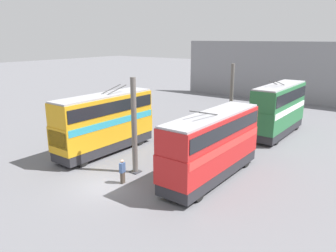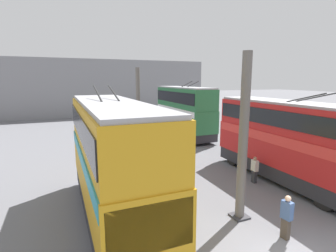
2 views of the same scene
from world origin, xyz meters
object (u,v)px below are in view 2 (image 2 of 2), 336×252
object	(u,v)px
bus_left_near	(287,136)
oil_drum	(158,133)
bus_right_mid	(113,155)
person_aisle_midway	(182,165)
person_aisle_foreground	(287,216)
person_by_left_row	(255,169)
bus_left_far	(184,109)

from	to	relation	value
bus_left_near	oil_drum	world-z (taller)	bus_left_near
bus_left_near	oil_drum	size ratio (longest dim) A/B	12.09
bus_right_mid	person_aisle_midway	size ratio (longest dim) A/B	6.02
person_aisle_foreground	oil_drum	bearing A→B (deg)	-102.05
person_aisle_midway	bus_right_mid	bearing A→B (deg)	84.84
person_aisle_foreground	person_by_left_row	xyz separation A→B (m)	(4.87, -2.68, -0.09)
person_by_left_row	person_aisle_midway	xyz separation A→B (m)	(2.23, 3.68, 0.02)
oil_drum	bus_left_far	bearing A→B (deg)	-107.30
person_aisle_foreground	person_aisle_midway	distance (m)	7.17
bus_left_near	person_aisle_midway	bearing A→B (deg)	64.08
person_by_left_row	person_aisle_midway	bearing A→B (deg)	-27.90
bus_left_near	bus_right_mid	distance (m)	10.30
person_aisle_foreground	person_aisle_midway	size ratio (longest dim) A/B	1.07
bus_left_near	bus_left_far	size ratio (longest dim) A/B	1.05
bus_left_far	person_aisle_foreground	world-z (taller)	bus_left_far
bus_right_mid	person_aisle_midway	distance (m)	6.14
person_by_left_row	person_aisle_foreground	bearing A→B (deg)	64.51
bus_left_far	person_aisle_midway	world-z (taller)	bus_left_far
bus_right_mid	person_aisle_foreground	xyz separation A→B (m)	(-3.80, -5.75, -2.01)
bus_left_far	person_aisle_midway	distance (m)	12.49
person_aisle_midway	bus_left_near	bearing A→B (deg)	-155.88
bus_left_near	person_by_left_row	bearing A→B (deg)	76.10
bus_left_near	person_by_left_row	world-z (taller)	bus_left_near
bus_right_mid	person_by_left_row	xyz separation A→B (m)	(1.07, -8.43, -2.10)
person_aisle_midway	oil_drum	distance (m)	12.17
bus_left_near	person_by_left_row	xyz separation A→B (m)	(0.46, 1.85, -1.90)
person_by_left_row	oil_drum	distance (m)	14.08
bus_right_mid	bus_left_far	bearing A→B (deg)	-35.73
bus_left_near	bus_right_mid	size ratio (longest dim) A/B	1.02
bus_right_mid	person_aisle_midway	world-z (taller)	bus_right_mid
bus_left_far	bus_right_mid	xyz separation A→B (m)	(-14.29, 10.28, -0.05)
bus_right_mid	person_by_left_row	size ratio (longest dim) A/B	6.15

